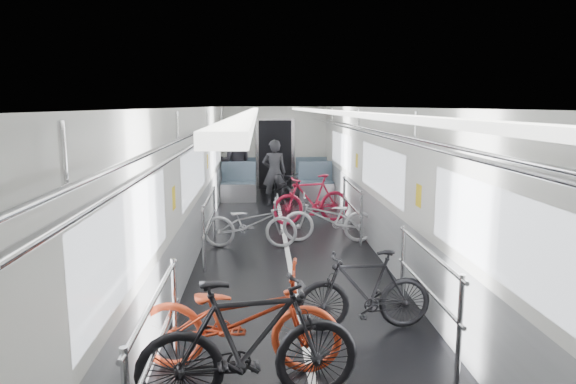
# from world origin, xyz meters

# --- Properties ---
(car_shell) EXTENTS (3.02, 14.01, 2.41)m
(car_shell) POSITION_xyz_m (0.00, 1.78, 1.13)
(car_shell) COLOR black
(car_shell) RESTS_ON ground
(bike_left_near) EXTENTS (1.96, 0.87, 1.00)m
(bike_left_near) POSITION_xyz_m (-0.66, -3.56, 0.50)
(bike_left_near) COLOR #B53316
(bike_left_near) RESTS_ON floor
(bike_left_mid) EXTENTS (1.87, 0.77, 1.09)m
(bike_left_mid) POSITION_xyz_m (-0.55, -4.16, 0.55)
(bike_left_mid) COLOR black
(bike_left_mid) RESTS_ON floor
(bike_left_far) EXTENTS (1.66, 0.67, 0.85)m
(bike_left_far) POSITION_xyz_m (-0.63, 0.62, 0.43)
(bike_left_far) COLOR #99999D
(bike_left_far) RESTS_ON floor
(bike_right_near) EXTENTS (1.51, 0.51, 0.89)m
(bike_right_near) POSITION_xyz_m (0.67, -2.77, 0.45)
(bike_right_near) COLOR black
(bike_right_near) RESTS_ON floor
(bike_right_mid) EXTENTS (1.69, 0.68, 0.87)m
(bike_right_mid) POSITION_xyz_m (0.78, 0.90, 0.43)
(bike_right_mid) COLOR #B6B5BA
(bike_right_mid) RESTS_ON floor
(bike_right_far) EXTENTS (1.77, 0.95, 1.02)m
(bike_right_far) POSITION_xyz_m (0.61, 2.36, 0.51)
(bike_right_far) COLOR #A2142D
(bike_right_far) RESTS_ON floor
(bike_aisle) EXTENTS (1.07, 1.72, 0.85)m
(bike_aisle) POSITION_xyz_m (0.04, 4.35, 0.43)
(bike_aisle) COLOR black
(bike_aisle) RESTS_ON floor
(person_standing) EXTENTS (0.60, 0.40, 1.61)m
(person_standing) POSITION_xyz_m (-0.10, 4.45, 0.81)
(person_standing) COLOR black
(person_standing) RESTS_ON floor
(person_seated) EXTENTS (0.91, 0.73, 1.82)m
(person_seated) POSITION_xyz_m (-1.11, 5.93, 0.91)
(person_seated) COLOR #2D2C33
(person_seated) RESTS_ON floor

